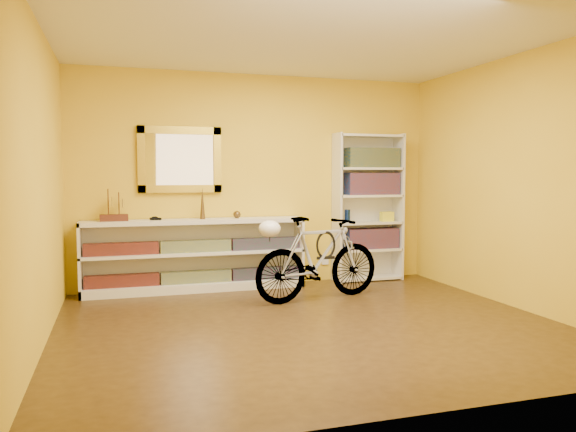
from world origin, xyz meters
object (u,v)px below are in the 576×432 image
object	(u,v)px
bookcase	(368,207)
helmet	(270,229)
console_unit	(196,255)
bicycle	(319,258)

from	to	relation	value
bookcase	helmet	distance (m)	1.91
console_unit	bookcase	size ratio (longest dim) A/B	1.37
helmet	bookcase	bearing A→B (deg)	32.76
bicycle	console_unit	bearing A→B (deg)	42.20
console_unit	helmet	world-z (taller)	helmet
console_unit	helmet	distance (m)	1.25
bookcase	helmet	xyz separation A→B (m)	(-1.60, -1.03, -0.14)
bookcase	helmet	world-z (taller)	bookcase
bookcase	helmet	size ratio (longest dim) A/B	8.19
bicycle	helmet	bearing A→B (deg)	90.00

